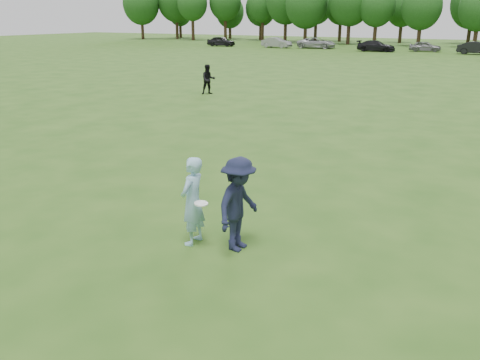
# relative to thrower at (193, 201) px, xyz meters

# --- Properties ---
(ground) EXTENTS (200.00, 200.00, 0.00)m
(ground) POSITION_rel_thrower_xyz_m (0.26, 0.40, -0.90)
(ground) COLOR #284F16
(ground) RESTS_ON ground
(thrower) EXTENTS (0.47, 0.68, 1.80)m
(thrower) POSITION_rel_thrower_xyz_m (0.00, 0.00, 0.00)
(thrower) COLOR #93C7E3
(thrower) RESTS_ON ground
(defender) EXTENTS (0.74, 1.23, 1.87)m
(defender) POSITION_rel_thrower_xyz_m (0.93, 0.20, 0.04)
(defender) COLOR #181C35
(defender) RESTS_ON ground
(player_far_a) EXTENTS (1.04, 1.03, 1.70)m
(player_far_a) POSITION_rel_thrower_xyz_m (-10.67, 17.49, -0.05)
(player_far_a) COLOR black
(player_far_a) RESTS_ON ground
(car_a) EXTENTS (4.29, 1.88, 1.44)m
(car_a) POSITION_rel_thrower_xyz_m (-34.92, 59.53, -0.18)
(car_a) COLOR black
(car_a) RESTS_ON ground
(car_b) EXTENTS (4.47, 1.94, 1.43)m
(car_b) POSITION_rel_thrower_xyz_m (-26.04, 60.03, -0.19)
(car_b) COLOR gray
(car_b) RESTS_ON ground
(car_c) EXTENTS (5.50, 2.85, 1.48)m
(car_c) POSITION_rel_thrower_xyz_m (-20.54, 61.42, -0.16)
(car_c) COLOR #A2A2A7
(car_c) RESTS_ON ground
(car_d) EXTENTS (4.84, 2.13, 1.38)m
(car_d) POSITION_rel_thrower_xyz_m (-11.60, 58.94, -0.21)
(car_d) COLOR black
(car_d) RESTS_ON ground
(car_e) EXTENTS (3.96, 1.82, 1.32)m
(car_e) POSITION_rel_thrower_xyz_m (-6.07, 61.69, -0.24)
(car_e) COLOR slate
(car_e) RESTS_ON ground
(car_f) EXTENTS (4.55, 1.83, 1.47)m
(car_f) POSITION_rel_thrower_xyz_m (0.20, 59.50, -0.17)
(car_f) COLOR black
(car_f) RESTS_ON ground
(disc_in_play) EXTENTS (0.28, 0.28, 0.05)m
(disc_in_play) POSITION_rel_thrower_xyz_m (0.31, -0.17, 0.06)
(disc_in_play) COLOR white
(disc_in_play) RESTS_ON ground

